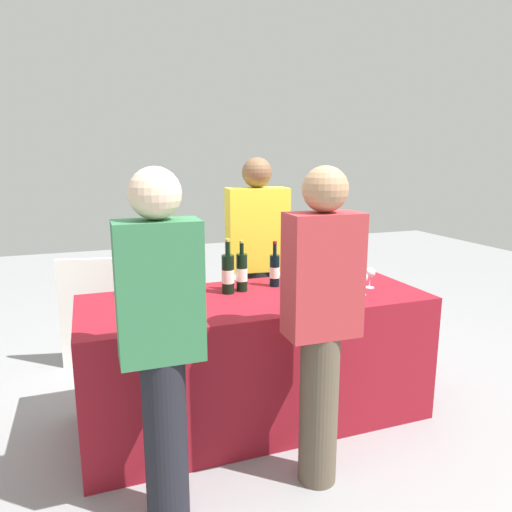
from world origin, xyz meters
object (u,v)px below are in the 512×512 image
object	(u,v)px
wine_glass_2	(362,278)
wine_glass_3	(370,273)
guest_1	(321,317)
wine_glass_0	(302,286)
menu_board	(100,313)
wine_bottle_1	(228,274)
wine_bottle_2	(242,272)
server_pouring	(257,261)
guest_0	(161,338)
wine_glass_1	(325,281)
wine_bottle_3	(275,270)
wine_bottle_0	(144,280)

from	to	relation	value
wine_glass_2	wine_glass_3	xyz separation A→B (m)	(0.14, 0.12, -0.01)
guest_1	wine_glass_3	bearing A→B (deg)	43.63
wine_glass_0	menu_board	world-z (taller)	wine_glass_0
wine_bottle_1	wine_bottle_2	bearing A→B (deg)	11.19
server_pouring	guest_1	size ratio (longest dim) A/B	1.02
wine_glass_3	guest_0	world-z (taller)	guest_0
wine_glass_1	wine_bottle_3	bearing A→B (deg)	119.15
wine_glass_2	server_pouring	world-z (taller)	server_pouring
wine_bottle_1	server_pouring	distance (m)	0.63
wine_glass_1	wine_glass_2	world-z (taller)	wine_glass_2
wine_glass_0	wine_glass_1	world-z (taller)	wine_glass_1
wine_bottle_1	menu_board	size ratio (longest dim) A/B	0.39
wine_bottle_0	wine_glass_1	world-z (taller)	wine_bottle_0
server_pouring	guest_1	world-z (taller)	server_pouring
wine_bottle_2	wine_glass_0	xyz separation A→B (m)	(0.26, -0.33, -0.03)
wine_glass_2	guest_0	xyz separation A→B (m)	(-1.28, -0.50, -0.02)
wine_glass_3	guest_0	xyz separation A→B (m)	(-1.42, -0.61, -0.01)
guest_0	menu_board	xyz separation A→B (m)	(-0.21, 1.78, -0.44)
wine_glass_3	guest_0	size ratio (longest dim) A/B	0.08
wine_bottle_0	wine_glass_2	bearing A→B (deg)	-17.10
wine_glass_1	wine_bottle_1	bearing A→B (deg)	151.09
wine_bottle_3	wine_glass_1	xyz separation A→B (m)	(0.19, -0.34, -0.00)
server_pouring	guest_0	world-z (taller)	server_pouring
wine_bottle_1	wine_glass_0	size ratio (longest dim) A/B	2.62
guest_1	menu_board	world-z (taller)	guest_1
guest_1	menu_board	bearing A→B (deg)	120.05
wine_glass_2	guest_1	xyz separation A→B (m)	(-0.53, -0.49, -0.03)
wine_bottle_3	guest_1	bearing A→B (deg)	-97.13
wine_bottle_3	wine_glass_1	size ratio (longest dim) A/B	2.06
wine_glass_0	guest_0	distance (m)	1.02
wine_bottle_3	server_pouring	size ratio (longest dim) A/B	0.18
wine_glass_1	server_pouring	bearing A→B (deg)	100.46
guest_0	server_pouring	bearing A→B (deg)	55.87
guest_0	wine_bottle_1	bearing A→B (deg)	57.14
wine_bottle_2	guest_1	distance (m)	0.83
wine_bottle_3	wine_glass_3	size ratio (longest dim) A/B	2.21
wine_bottle_0	wine_bottle_3	size ratio (longest dim) A/B	1.06
wine_glass_1	guest_0	xyz separation A→B (m)	(-1.05, -0.52, -0.02)
guest_1	menu_board	distance (m)	2.06
wine_bottle_0	wine_bottle_2	distance (m)	0.59
server_pouring	menu_board	bearing A→B (deg)	-16.24
wine_glass_3	wine_bottle_1	bearing A→B (deg)	167.63
guest_1	server_pouring	bearing A→B (deg)	84.85
guest_1	wine_bottle_0	bearing A→B (deg)	130.91
server_pouring	wine_bottle_2	bearing A→B (deg)	66.71
wine_bottle_0	wine_glass_3	bearing A→B (deg)	-10.96
wine_bottle_0	wine_bottle_2	xyz separation A→B (m)	(0.59, -0.05, 0.01)
wine_glass_1	guest_1	bearing A→B (deg)	-119.97
wine_glass_2	guest_0	world-z (taller)	guest_0
server_pouring	wine_glass_2	bearing A→B (deg)	121.56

